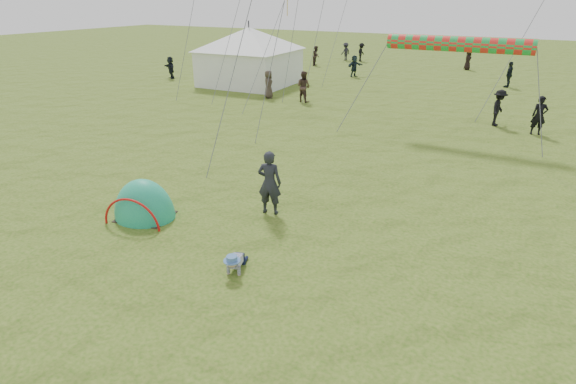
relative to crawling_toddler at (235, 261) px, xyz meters
The scene contains 18 objects.
ground 0.98m from the crawling_toddler, 143.96° to the right, with size 140.00×140.00×0.00m, color #2D530F.
crawling_toddler is the anchor object (origin of this frame).
popup_tent 3.95m from the crawling_toddler, 164.56° to the left, with size 1.74×1.43×2.25m, color #188D78.
standing_adult 3.15m from the crawling_toddler, 105.82° to the left, with size 0.68×0.45×1.86m, color #212229.
event_marquee 23.57m from the crawling_toddler, 121.96° to the left, with size 5.92×5.92×4.07m, color white, non-canonical shape.
crowd_person_1 32.91m from the crawling_toddler, 111.96° to the left, with size 0.81×0.63×1.68m, color #302421.
crowd_person_2 24.35m from the crawling_toddler, 118.05° to the left, with size 0.98×0.41×1.67m, color black.
crowd_person_3 36.40m from the crawling_toddler, 105.53° to the left, with size 1.08×0.62×1.66m, color black.
crowd_person_4 18.80m from the crawling_toddler, 118.37° to the left, with size 0.80×0.52×1.64m, color #3E332A.
crowd_person_5 27.35m from the crawling_toddler, 105.20° to the left, with size 1.49×0.47×1.60m, color black.
crowd_person_9 16.74m from the crawling_toddler, 76.51° to the left, with size 1.11×0.64×1.71m, color black.
crowd_person_10 34.29m from the crawling_toddler, 90.10° to the left, with size 0.79×0.51×1.61m, color black.
crowd_person_11 26.94m from the crawling_toddler, 134.79° to the left, with size 1.48×0.47×1.60m, color black.
crowd_person_12 16.52m from the crawling_toddler, 70.04° to the left, with size 0.63×0.41×1.72m, color black.
crowd_person_13 17.89m from the crawling_toddler, 111.68° to the left, with size 0.86×0.67×1.77m, color #432F28.
crowd_person_14 27.51m from the crawling_toddler, 82.52° to the left, with size 1.00×0.42×1.70m, color black.
crowd_person_15 36.76m from the crawling_toddler, 107.90° to the left, with size 1.05×0.61×1.63m, color #222128.
rainbow_tube_kite 14.27m from the crawling_toddler, 81.48° to the left, with size 0.64×0.64×5.89m, color red.
Camera 1 is at (5.90, -6.45, 5.74)m, focal length 28.00 mm.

